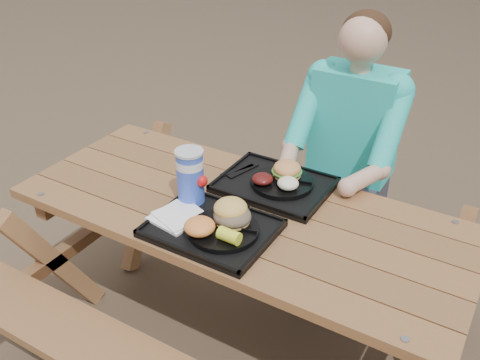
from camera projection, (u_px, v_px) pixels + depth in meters
The scene contains 18 objects.
ground at pixel (240, 341), 2.49m from camera, with size 60.00×60.00×0.00m, color #999999.
picnic_table at pixel (240, 280), 2.30m from camera, with size 1.80×1.49×0.75m, color #999999, non-canonical shape.
tray_near at pixel (212, 229), 1.97m from camera, with size 0.45×0.35×0.02m, color black.
tray_far at pixel (274, 186), 2.23m from camera, with size 0.45×0.35×0.02m, color black.
plate_near at pixel (224, 230), 1.93m from camera, with size 0.26×0.26×0.02m, color black.
plate_far at pixel (282, 182), 2.21m from camera, with size 0.26×0.26×0.02m, color black.
napkin_stack at pixel (177, 216), 2.01m from camera, with size 0.17×0.17×0.02m, color white.
soda_cup at pixel (190, 177), 2.06m from camera, with size 0.10×0.10×0.21m, color blue.
condiment_bbq at pixel (227, 207), 2.05m from camera, with size 0.05×0.05×0.03m, color #320505.
condiment_mustard at pixel (243, 211), 2.03m from camera, with size 0.05×0.05×0.03m, color gold.
sandwich at pixel (232, 207), 1.92m from camera, with size 0.13×0.13×0.14m, color #E5B150, non-canonical shape.
mac_cheese at pixel (200, 226), 1.88m from camera, with size 0.11×0.11×0.06m, color #F89741.
corn_cob at pixel (229, 236), 1.84m from camera, with size 0.08×0.08×0.05m, color #F9FA34, non-canonical shape.
cutlery_far at pixel (243, 171), 2.31m from camera, with size 0.03×0.17×0.01m, color black.
burger at pixel (287, 165), 2.21m from camera, with size 0.12×0.12×0.11m, color #DF8E4E, non-canonical shape.
baked_beans at pixel (262, 179), 2.18m from camera, with size 0.09×0.09×0.04m, color #541110.
potato_salad at pixel (288, 183), 2.14m from camera, with size 0.09×0.09×0.05m, color white.
diner at pixel (348, 168), 2.60m from camera, with size 0.48×0.84×1.28m, color #1CA2C6, non-canonical shape.
Camera 1 is at (0.90, -1.50, 1.93)m, focal length 40.00 mm.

